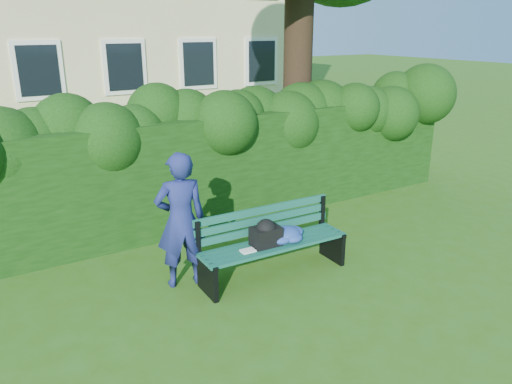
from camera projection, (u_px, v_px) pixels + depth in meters
ground at (279, 270)px, 6.78m from camera, size 80.00×80.00×0.00m
hedge at (205, 169)px, 8.28m from camera, size 10.00×1.00×1.80m
park_bench at (274, 239)px, 6.53m from camera, size 2.05×0.61×0.89m
man_reading at (181, 220)px, 6.16m from camera, size 0.70×0.53×1.74m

